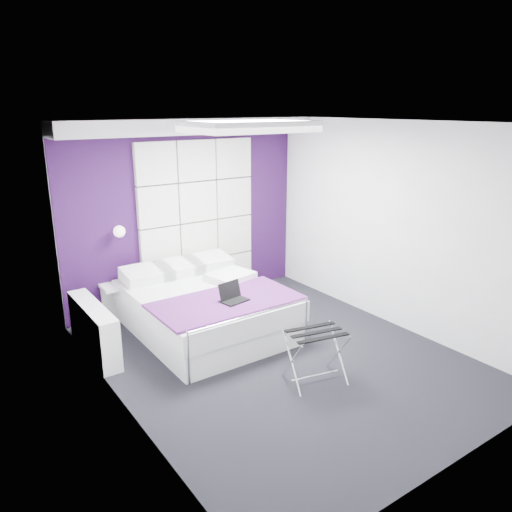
{
  "coord_description": "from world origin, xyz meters",
  "views": [
    {
      "loc": [
        -3.15,
        -4.05,
        2.76
      ],
      "look_at": [
        -0.09,
        0.35,
        1.14
      ],
      "focal_mm": 35.0,
      "sensor_mm": 36.0,
      "label": 1
    }
  ],
  "objects": [
    {
      "name": "wall_back",
      "position": [
        0.0,
        2.2,
        1.3
      ],
      "size": [
        3.6,
        0.0,
        3.6
      ],
      "primitive_type": "plane",
      "rotation": [
        1.57,
        0.0,
        0.0
      ],
      "color": "silver",
      "rests_on": "floor"
    },
    {
      "name": "wall_lamp",
      "position": [
        -1.05,
        2.06,
        1.22
      ],
      "size": [
        0.15,
        0.15,
        0.15
      ],
      "primitive_type": "sphere",
      "color": "white",
      "rests_on": "wall_back"
    },
    {
      "name": "soffit",
      "position": [
        0.0,
        1.95,
        2.5
      ],
      "size": [
        3.58,
        0.5,
        0.2
      ],
      "primitive_type": "cube",
      "color": "white",
      "rests_on": "wall_back"
    },
    {
      "name": "accent_wall",
      "position": [
        0.0,
        2.19,
        1.3
      ],
      "size": [
        3.58,
        0.02,
        2.58
      ],
      "primitive_type": "cube",
      "color": "#2B0D39",
      "rests_on": "wall_back"
    },
    {
      "name": "skylight",
      "position": [
        0.0,
        0.6,
        2.55
      ],
      "size": [
        1.36,
        0.86,
        0.12
      ],
      "primitive_type": null,
      "color": "white",
      "rests_on": "ceiling"
    },
    {
      "name": "ceiling",
      "position": [
        0.0,
        0.0,
        2.6
      ],
      "size": [
        4.4,
        4.4,
        0.0
      ],
      "primitive_type": "plane",
      "rotation": [
        3.14,
        0.0,
        0.0
      ],
      "color": "white",
      "rests_on": "wall_back"
    },
    {
      "name": "luggage_rack",
      "position": [
        -0.01,
        -0.61,
        0.28
      ],
      "size": [
        0.57,
        0.42,
        0.56
      ],
      "rotation": [
        0.0,
        0.0,
        -0.22
      ],
      "color": "silver",
      "rests_on": "floor"
    },
    {
      "name": "nightstand",
      "position": [
        -1.13,
        2.02,
        0.5
      ],
      "size": [
        0.41,
        0.32,
        0.05
      ],
      "primitive_type": "cube",
      "color": "white",
      "rests_on": "wall_back"
    },
    {
      "name": "wall_right",
      "position": [
        1.8,
        0.0,
        1.3
      ],
      "size": [
        0.0,
        4.4,
        4.4
      ],
      "primitive_type": "plane",
      "rotation": [
        1.57,
        0.0,
        -1.57
      ],
      "color": "silver",
      "rests_on": "floor"
    },
    {
      "name": "wall_left",
      "position": [
        -1.8,
        0.0,
        1.3
      ],
      "size": [
        0.0,
        4.4,
        4.4
      ],
      "primitive_type": "plane",
      "rotation": [
        1.57,
        0.0,
        1.57
      ],
      "color": "silver",
      "rests_on": "floor"
    },
    {
      "name": "floor",
      "position": [
        0.0,
        0.0,
        0.0
      ],
      "size": [
        4.4,
        4.4,
        0.0
      ],
      "primitive_type": "plane",
      "color": "black",
      "rests_on": "ground"
    },
    {
      "name": "radiator",
      "position": [
        -1.69,
        1.3,
        0.3
      ],
      "size": [
        0.22,
        1.2,
        0.6
      ],
      "primitive_type": "cube",
      "color": "white",
      "rests_on": "floor"
    },
    {
      "name": "bed",
      "position": [
        -0.34,
        1.11,
        0.31
      ],
      "size": [
        1.72,
        2.07,
        0.73
      ],
      "color": "white",
      "rests_on": "floor"
    },
    {
      "name": "laptop",
      "position": [
        -0.28,
        0.55,
        0.64
      ],
      "size": [
        0.31,
        0.22,
        0.22
      ],
      "rotation": [
        0.0,
        0.0,
        0.18
      ],
      "color": "black",
      "rests_on": "bed"
    },
    {
      "name": "headboard",
      "position": [
        0.15,
        2.14,
        1.17
      ],
      "size": [
        1.8,
        0.08,
        2.3
      ],
      "primitive_type": null,
      "color": "silver",
      "rests_on": "wall_back"
    }
  ]
}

